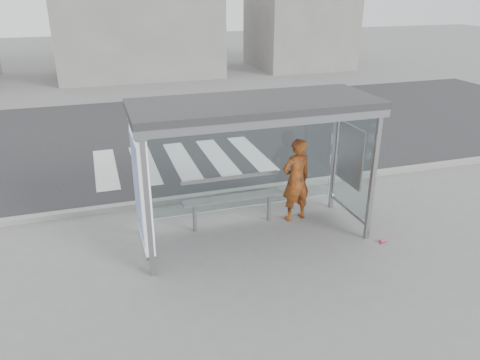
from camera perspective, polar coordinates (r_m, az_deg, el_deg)
The scene contains 10 objects.
ground at distance 8.95m, azimuth 1.68°, elevation -6.88°, with size 80.00×80.00×0.00m, color slate.
road at distance 15.22m, azimuth -7.11°, elevation 5.72°, with size 30.00×10.00×0.01m, color #262628.
curb at distance 10.58m, azimuth -1.81°, elevation -1.61°, with size 30.00×0.18×0.12m, color gray.
crosswalk at distance 12.80m, azimuth -7.13°, elevation 2.39°, with size 4.55×3.00×0.00m.
bus_shelter at distance 8.09m, azimuth -0.79°, elevation 5.20°, with size 4.25×1.65×2.62m.
building_center at distance 25.53m, azimuth -12.44°, elevation 17.99°, with size 8.00×5.00×5.00m, color slate.
building_right at distance 27.87m, azimuth 7.36°, elevation 20.74°, with size 5.00×5.00×7.00m, color slate.
person at distance 9.30m, azimuth 6.85°, elevation 0.01°, with size 0.62×0.41×1.71m, color #C04F12.
bench at distance 9.08m, azimuth -0.94°, elevation -2.18°, with size 1.96×0.25×1.01m.
soda_can at distance 9.12m, azimuth 17.00°, elevation -7.12°, with size 0.07×0.07×0.13m, color #E44368.
Camera 1 is at (-2.62, -7.32, 4.43)m, focal length 35.00 mm.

